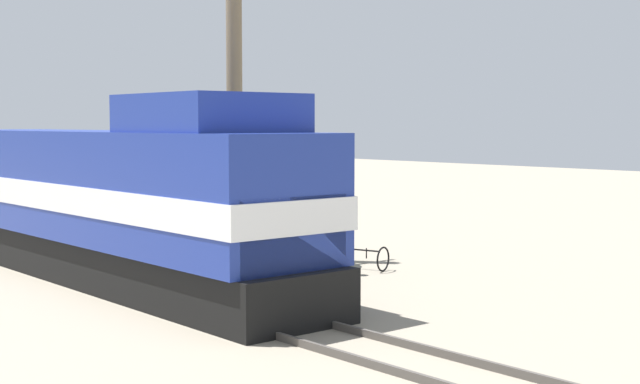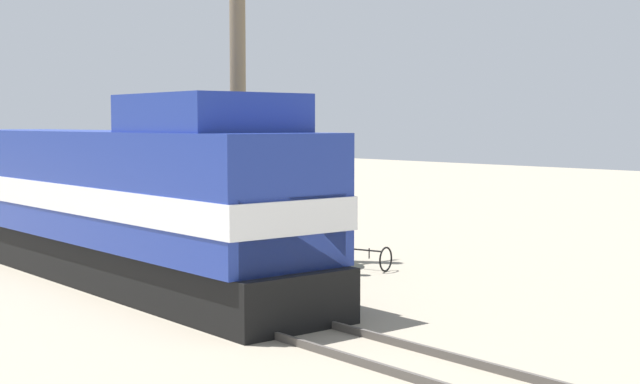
# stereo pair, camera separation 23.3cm
# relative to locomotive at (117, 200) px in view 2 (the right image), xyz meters

# --- Properties ---
(ground_plane) EXTENTS (120.00, 120.00, 0.00)m
(ground_plane) POSITION_rel_locomotive_xyz_m (0.00, -2.01, -2.11)
(ground_plane) COLOR gray
(rail_near) EXTENTS (0.08, 41.87, 0.15)m
(rail_near) POSITION_rel_locomotive_xyz_m (-0.72, -2.01, -2.03)
(rail_near) COLOR #4C4742
(rail_near) RESTS_ON ground_plane
(rail_far) EXTENTS (0.08, 41.87, 0.15)m
(rail_far) POSITION_rel_locomotive_xyz_m (0.72, -2.01, -2.03)
(rail_far) COLOR #4C4742
(rail_far) RESTS_ON ground_plane
(locomotive) EXTENTS (3.20, 16.76, 4.77)m
(locomotive) POSITION_rel_locomotive_xyz_m (0.00, 0.00, 0.00)
(locomotive) COLOR black
(locomotive) RESTS_ON ground_plane
(utility_pole) EXTENTS (1.80, 0.48, 11.90)m
(utility_pole) POSITION_rel_locomotive_xyz_m (4.62, 1.08, 3.88)
(utility_pole) COLOR #726047
(utility_pole) RESTS_ON ground_plane
(vendor_umbrella) EXTENTS (2.24, 2.24, 2.46)m
(vendor_umbrella) POSITION_rel_locomotive_xyz_m (5.14, -1.25, 0.09)
(vendor_umbrella) COLOR #4C4C4C
(vendor_umbrella) RESTS_ON ground_plane
(billboard_sign) EXTENTS (2.59, 0.12, 3.64)m
(billboard_sign) POSITION_rel_locomotive_xyz_m (5.65, 3.75, 0.67)
(billboard_sign) COLOR #595959
(billboard_sign) RESTS_ON ground_plane
(shrub_cluster) EXTENTS (1.03, 1.03, 1.03)m
(shrub_cluster) POSITION_rel_locomotive_xyz_m (6.00, -1.62, -1.59)
(shrub_cluster) COLOR #236028
(shrub_cluster) RESTS_ON ground_plane
(person_bystander) EXTENTS (0.34, 0.34, 1.64)m
(person_bystander) POSITION_rel_locomotive_xyz_m (5.13, -3.23, -1.22)
(person_bystander) COLOR #2D3347
(person_bystander) RESTS_ON ground_plane
(bicycle) EXTENTS (1.17, 1.82, 0.71)m
(bicycle) POSITION_rel_locomotive_xyz_m (6.09, -2.84, -1.74)
(bicycle) COLOR black
(bicycle) RESTS_ON ground_plane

